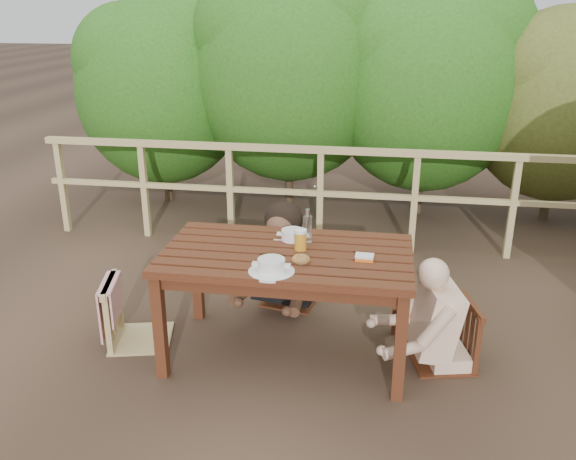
% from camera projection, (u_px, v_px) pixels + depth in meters
% --- Properties ---
extents(ground, '(60.00, 60.00, 0.00)m').
position_uv_depth(ground, '(287.00, 353.00, 4.22)').
color(ground, '#493425').
rests_on(ground, ground).
extents(table, '(1.63, 0.92, 0.75)m').
position_uv_depth(table, '(287.00, 305.00, 4.08)').
color(table, '#3F1D0F').
rests_on(table, ground).
extents(chair_left, '(0.53, 0.53, 0.88)m').
position_uv_depth(chair_left, '(137.00, 284.00, 4.23)').
color(chair_left, tan).
rests_on(chair_left, ground).
extents(chair_far, '(0.49, 0.49, 0.84)m').
position_uv_depth(chair_far, '(291.00, 253.00, 4.81)').
color(chair_far, '#3F1D0F').
rests_on(chair_far, ground).
extents(chair_right, '(0.49, 0.49, 0.82)m').
position_uv_depth(chair_right, '(446.00, 307.00, 3.98)').
color(chair_right, '#3F1D0F').
rests_on(chair_right, ground).
extents(woman, '(0.67, 0.77, 1.36)m').
position_uv_depth(woman, '(291.00, 222.00, 4.74)').
color(woman, black).
rests_on(woman, ground).
extents(diner_right, '(0.72, 0.63, 1.25)m').
position_uv_depth(diner_right, '(454.00, 278.00, 3.90)').
color(diner_right, beige).
rests_on(diner_right, ground).
extents(railing, '(5.60, 0.10, 1.01)m').
position_uv_depth(railing, '(320.00, 198.00, 5.88)').
color(railing, tan).
rests_on(railing, ground).
extents(hedge_row, '(6.60, 1.60, 3.80)m').
position_uv_depth(hedge_row, '(373.00, 41.00, 6.44)').
color(hedge_row, '#225014').
rests_on(hedge_row, ground).
extents(soup_near, '(0.28, 0.28, 0.09)m').
position_uv_depth(soup_near, '(271.00, 266.00, 3.65)').
color(soup_near, white).
rests_on(soup_near, table).
extents(soup_far, '(0.26, 0.26, 0.09)m').
position_uv_depth(soup_far, '(293.00, 236.00, 4.13)').
color(soup_far, white).
rests_on(soup_far, table).
extents(bread_roll, '(0.12, 0.09, 0.07)m').
position_uv_depth(bread_roll, '(301.00, 259.00, 3.78)').
color(bread_roll, '#B07B2A').
rests_on(bread_roll, table).
extents(beer_glass, '(0.08, 0.08, 0.16)m').
position_uv_depth(beer_glass, '(300.00, 241.00, 3.95)').
color(beer_glass, orange).
rests_on(beer_glass, table).
extents(bottle, '(0.06, 0.06, 0.26)m').
position_uv_depth(bottle, '(307.00, 227.00, 4.05)').
color(bottle, white).
rests_on(bottle, table).
extents(tumbler, '(0.07, 0.07, 0.08)m').
position_uv_depth(tumbler, '(302.00, 262.00, 3.73)').
color(tumbler, white).
rests_on(tumbler, table).
extents(butter_tub, '(0.12, 0.09, 0.05)m').
position_uv_depth(butter_tub, '(364.00, 259.00, 3.81)').
color(butter_tub, silver).
rests_on(butter_tub, table).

